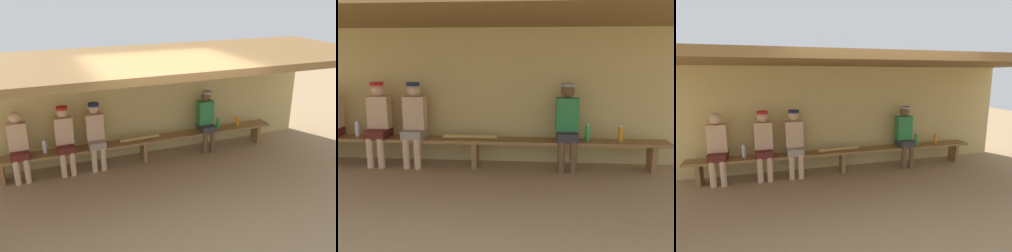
# 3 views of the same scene
# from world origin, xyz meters

# --- Properties ---
(ground_plane) EXTENTS (24.00, 24.00, 0.00)m
(ground_plane) POSITION_xyz_m (0.00, 0.00, 0.00)
(ground_plane) COLOR #9E7F59
(back_wall) EXTENTS (8.00, 0.20, 2.20)m
(back_wall) POSITION_xyz_m (0.00, 2.00, 1.10)
(back_wall) COLOR tan
(back_wall) RESTS_ON ground
(dugout_roof) EXTENTS (8.00, 2.80, 0.12)m
(dugout_roof) POSITION_xyz_m (0.00, 0.70, 2.26)
(dugout_roof) COLOR brown
(dugout_roof) RESTS_ON back_wall
(bench) EXTENTS (6.00, 0.36, 0.46)m
(bench) POSITION_xyz_m (0.00, 1.55, 0.39)
(bench) COLOR olive
(bench) RESTS_ON ground
(player_with_sunglasses) EXTENTS (0.34, 0.42, 1.34)m
(player_with_sunglasses) POSITION_xyz_m (-0.98, 1.55, 0.75)
(player_with_sunglasses) COLOR gray
(player_with_sunglasses) RESTS_ON ground
(player_in_red) EXTENTS (0.34, 0.42, 1.34)m
(player_in_red) POSITION_xyz_m (1.44, 1.55, 0.75)
(player_in_red) COLOR #333338
(player_in_red) RESTS_ON ground
(player_middle) EXTENTS (0.34, 0.42, 1.34)m
(player_middle) POSITION_xyz_m (-1.57, 1.55, 0.75)
(player_middle) COLOR #591E19
(player_middle) RESTS_ON ground
(player_leftmost) EXTENTS (0.34, 0.42, 1.34)m
(player_leftmost) POSITION_xyz_m (-2.40, 1.55, 0.73)
(player_leftmost) COLOR #591E19
(player_leftmost) RESTS_ON ground
(water_bottle_clear) EXTENTS (0.07, 0.07, 0.24)m
(water_bottle_clear) POSITION_xyz_m (2.27, 1.59, 0.57)
(water_bottle_clear) COLOR orange
(water_bottle_clear) RESTS_ON bench
(water_bottle_orange) EXTENTS (0.08, 0.08, 0.27)m
(water_bottle_orange) POSITION_xyz_m (1.76, 1.59, 0.59)
(water_bottle_orange) COLOR green
(water_bottle_orange) RESTS_ON bench
(water_bottle_blue) EXTENTS (0.08, 0.08, 0.24)m
(water_bottle_blue) POSITION_xyz_m (-1.95, 1.59, 0.58)
(water_bottle_blue) COLOR silver
(water_bottle_blue) RESTS_ON bench
(baseball_bat) EXTENTS (0.85, 0.10, 0.07)m
(baseball_bat) POSITION_xyz_m (-0.08, 1.55, 0.49)
(baseball_bat) COLOR tan
(baseball_bat) RESTS_ON bench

